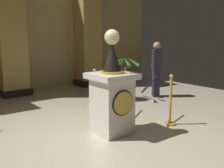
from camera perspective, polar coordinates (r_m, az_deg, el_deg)
ground_plane at (r=4.67m, az=-3.74°, el=-11.61°), size 11.28×11.28×0.00m
back_wall at (r=8.73m, az=-22.12°, el=10.83°), size 11.28×0.16×3.86m
pedestal_clock at (r=4.69m, az=0.03°, el=-2.33°), size 0.74×0.74×1.86m
stanchion_near at (r=5.36m, az=12.49°, el=-4.95°), size 0.24×0.24×1.01m
stanchion_far at (r=6.02m, az=-3.74°, el=-2.98°), size 0.24×0.24×1.02m
velvet_rope at (r=5.54m, az=3.95°, el=0.40°), size 1.18×1.19×0.22m
column_right at (r=9.44m, az=-5.34°, el=10.89°), size 0.88×0.88×3.70m
column_centre_rear at (r=8.32m, az=-21.26°, el=10.32°), size 0.91×0.91×3.70m
potted_palm_right at (r=7.29m, az=2.94°, el=-0.48°), size 0.86×0.80×1.23m
bystander_guest at (r=7.69m, az=9.57°, el=3.39°), size 0.39×0.42×1.58m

